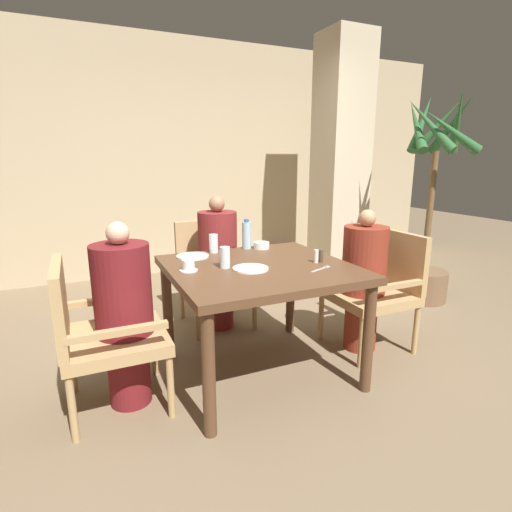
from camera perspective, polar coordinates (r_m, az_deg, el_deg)
name	(u,v)px	position (r m, az deg, el deg)	size (l,w,h in m)	color
ground_plane	(259,371)	(2.85, 0.47, -16.04)	(16.00, 16.00, 0.00)	#7A664C
wall_back	(165,159)	(5.09, -12.91, 13.30)	(8.00, 0.06, 2.80)	tan
pillar_stone	(340,164)	(4.66, 11.92, 12.72)	(0.49, 0.49, 2.70)	beige
dining_table	(259,279)	(2.58, 0.50, -3.34)	(1.13, 1.09, 0.75)	brown
chair_left_side	(99,330)	(2.43, -21.54, -9.84)	(0.56, 0.56, 0.88)	tan
diner_in_left_chair	(124,314)	(2.41, -18.28, -7.84)	(0.32, 0.32, 1.09)	maroon
chair_far_side	(213,268)	(3.50, -6.16, -1.74)	(0.56, 0.56, 0.88)	tan
diner_in_far_chair	(218,262)	(3.34, -5.43, -0.82)	(0.32, 0.32, 1.12)	maroon
chair_right_side	(378,285)	(3.16, 17.02, -3.99)	(0.56, 0.56, 0.88)	tan
diner_in_right_chair	(363,279)	(3.05, 15.08, -3.25)	(0.32, 0.32, 1.06)	maroon
potted_palm	(428,228)	(4.30, 23.33, 3.73)	(0.71, 0.72, 2.03)	brown
plate_main_left	(193,256)	(2.81, -9.04, -0.03)	(0.22, 0.22, 0.01)	white
plate_main_right	(251,269)	(2.46, -0.78, -1.80)	(0.22, 0.22, 0.01)	white
teacup_with_saucer	(188,266)	(2.46, -9.63, -1.41)	(0.11, 0.11, 0.07)	white
bowl_small	(261,245)	(3.03, 0.79, 1.54)	(0.12, 0.12, 0.05)	white
water_bottle	(247,235)	(3.01, -1.35, 3.02)	(0.07, 0.07, 0.23)	#A3C6DB
glass_tall_near	(225,257)	(2.49, -4.47, -0.20)	(0.06, 0.06, 0.13)	silver
glass_tall_mid	(214,243)	(2.91, -6.09, 1.79)	(0.06, 0.06, 0.13)	silver
salt_shaker	(316,256)	(2.64, 8.58, -0.04)	(0.03, 0.03, 0.09)	white
pepper_shaker	(321,256)	(2.66, 9.29, 0.00)	(0.03, 0.03, 0.08)	#4C3D2D
fork_beside_plate	(322,268)	(2.51, 9.41, -1.77)	(0.18, 0.09, 0.00)	silver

